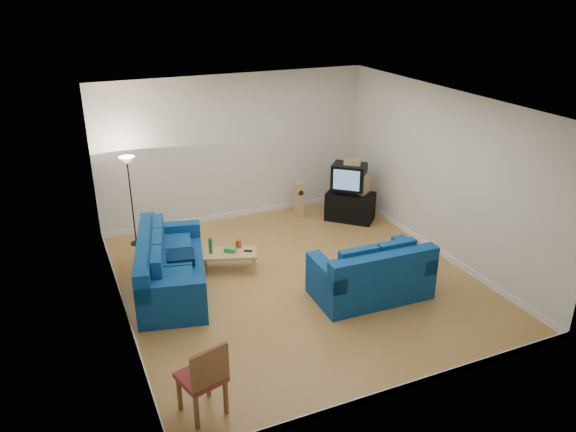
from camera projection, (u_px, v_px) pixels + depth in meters
name	position (u px, v px, depth m)	size (l,w,h in m)	color
room	(298.00, 200.00, 9.47)	(6.01, 6.51, 3.21)	olive
sofa_three_seat	(168.00, 271.00, 9.65)	(1.61, 2.68, 0.97)	navy
sofa_loveseat	(372.00, 278.00, 9.42)	(1.95, 1.13, 0.96)	navy
coffee_table	(229.00, 255.00, 10.31)	(1.12, 0.81, 0.37)	tan
bottle	(211.00, 246.00, 10.19)	(0.07, 0.07, 0.30)	#197233
tissue_box	(230.00, 250.00, 10.28)	(0.21, 0.11, 0.08)	green
red_canister	(238.00, 244.00, 10.45)	(0.11, 0.11, 0.15)	red
remote	(248.00, 251.00, 10.32)	(0.15, 0.05, 0.02)	black
tv_stand	(350.00, 206.00, 12.51)	(1.03, 0.57, 0.63)	black
av_receiver	(348.00, 191.00, 12.39)	(0.45, 0.36, 0.10)	black
television	(349.00, 176.00, 12.27)	(0.88, 0.87, 0.55)	black
centre_speaker	(352.00, 162.00, 12.10)	(0.35, 0.14, 0.12)	tan
speaker_left	(299.00, 199.00, 12.66)	(0.21, 0.27, 0.82)	tan
speaker_right	(361.00, 197.00, 12.42)	(0.40, 0.38, 1.08)	tan
floor_lamp	(128.00, 173.00, 10.87)	(0.32, 0.32, 1.85)	black
dining_chair	(204.00, 376.00, 6.73)	(0.62, 0.62, 1.05)	brown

